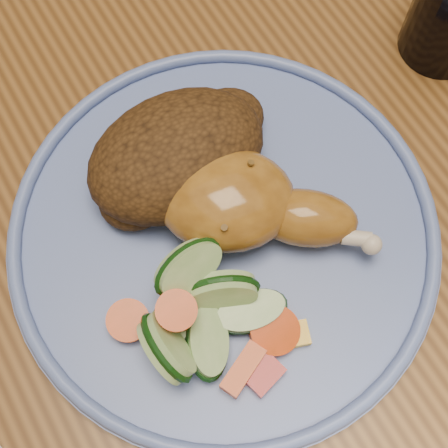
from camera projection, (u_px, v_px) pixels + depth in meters
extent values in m
plane|color=#51331C|center=(246.00, 330.00, 1.18)|extent=(4.00, 4.00, 0.00)
cube|color=brown|center=(277.00, 148.00, 0.50)|extent=(0.90, 1.40, 0.04)
cylinder|color=#4C2D16|center=(50.00, 175.00, 1.08)|extent=(0.04, 0.04, 0.41)
cylinder|color=#4C2D16|center=(230.00, 85.00, 1.14)|extent=(0.04, 0.04, 0.41)
cylinder|color=#5B71B1|center=(224.00, 235.00, 0.45)|extent=(0.31, 0.31, 0.01)
torus|color=#5B71B1|center=(224.00, 229.00, 0.44)|extent=(0.31, 0.31, 0.01)
ellipsoid|color=#A56C22|center=(226.00, 199.00, 0.42)|extent=(0.12, 0.11, 0.05)
ellipsoid|color=#A56C22|center=(305.00, 218.00, 0.43)|extent=(0.08, 0.08, 0.04)
sphere|color=beige|center=(372.00, 245.00, 0.42)|extent=(0.01, 0.01, 0.01)
ellipsoid|color=#422910|center=(176.00, 155.00, 0.44)|extent=(0.13, 0.10, 0.06)
ellipsoid|color=#422910|center=(222.00, 123.00, 0.46)|extent=(0.07, 0.05, 0.04)
ellipsoid|color=#422910|center=(136.00, 197.00, 0.44)|extent=(0.05, 0.05, 0.03)
cube|color=#A50A05|center=(263.00, 373.00, 0.40)|extent=(0.03, 0.03, 0.01)
cube|color=#E5A507|center=(294.00, 335.00, 0.41)|extent=(0.02, 0.02, 0.01)
cylinder|color=#EA3D07|center=(274.00, 331.00, 0.41)|extent=(0.03, 0.03, 0.02)
cylinder|color=#EA3D07|center=(176.00, 311.00, 0.39)|extent=(0.03, 0.03, 0.02)
cylinder|color=#EA3D07|center=(128.00, 321.00, 0.41)|extent=(0.03, 0.03, 0.02)
cube|color=#EA3D07|center=(243.00, 369.00, 0.40)|extent=(0.04, 0.03, 0.01)
cylinder|color=#B2D087|center=(221.00, 291.00, 0.40)|extent=(0.05, 0.05, 0.05)
cylinder|color=#B2D087|center=(173.00, 321.00, 0.41)|extent=(0.07, 0.07, 0.02)
cylinder|color=#B2D087|center=(166.00, 348.00, 0.39)|extent=(0.04, 0.05, 0.05)
cylinder|color=#B2D087|center=(188.00, 267.00, 0.40)|extent=(0.05, 0.05, 0.04)
cylinder|color=#B2D087|center=(250.00, 311.00, 0.41)|extent=(0.06, 0.06, 0.02)
cylinder|color=#B2D087|center=(207.00, 342.00, 0.40)|extent=(0.06, 0.06, 0.03)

